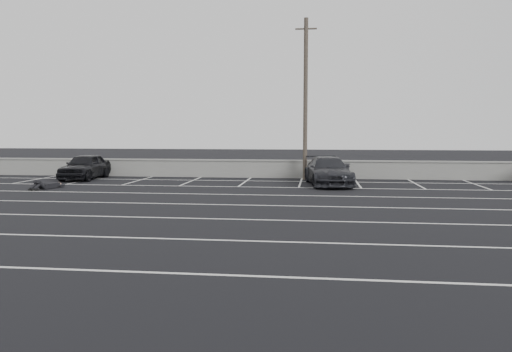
# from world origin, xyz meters

# --- Properties ---
(ground) EXTENTS (120.00, 120.00, 0.00)m
(ground) POSITION_xyz_m (0.00, 0.00, 0.00)
(ground) COLOR black
(ground) RESTS_ON ground
(seawall) EXTENTS (50.00, 0.45, 1.06)m
(seawall) POSITION_xyz_m (0.00, 14.00, 0.55)
(seawall) COLOR gray
(seawall) RESTS_ON ground
(stall_lines) EXTENTS (36.00, 20.05, 0.01)m
(stall_lines) POSITION_xyz_m (-0.08, 4.41, 0.00)
(stall_lines) COLOR silver
(stall_lines) RESTS_ON ground
(car_left) EXTENTS (1.88, 4.35, 1.46)m
(car_left) POSITION_xyz_m (-11.31, 11.85, 0.73)
(car_left) COLOR black
(car_left) RESTS_ON ground
(car_right) EXTENTS (2.72, 5.17, 1.43)m
(car_right) POSITION_xyz_m (2.43, 10.41, 0.71)
(car_right) COLOR black
(car_right) RESTS_ON ground
(utility_pole) EXTENTS (1.20, 0.24, 8.99)m
(utility_pole) POSITION_xyz_m (1.18, 13.20, 4.55)
(utility_pole) COLOR #4C4238
(utility_pole) RESTS_ON ground
(trash_bin) EXTENTS (0.79, 0.79, 0.96)m
(trash_bin) POSITION_xyz_m (3.36, 12.67, 0.49)
(trash_bin) COLOR #232326
(trash_bin) RESTS_ON ground
(person) EXTENTS (2.08, 2.86, 0.48)m
(person) POSITION_xyz_m (-10.86, 7.36, 0.24)
(person) COLOR black
(person) RESTS_ON ground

